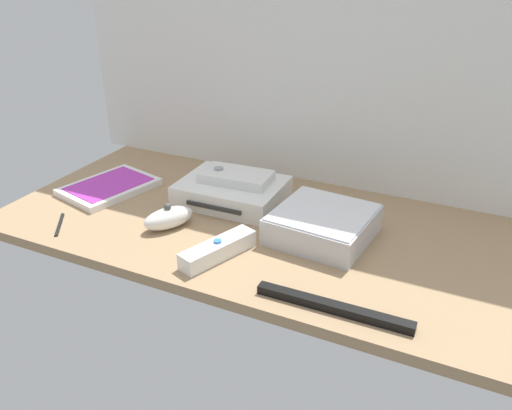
# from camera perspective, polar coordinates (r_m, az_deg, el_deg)

# --- Properties ---
(ground_plane) EXTENTS (1.00, 0.48, 0.02)m
(ground_plane) POSITION_cam_1_polar(r_m,az_deg,el_deg) (1.04, -0.00, -2.47)
(ground_plane) COLOR #9E7F5B
(ground_plane) RESTS_ON ground
(back_wall) EXTENTS (1.10, 0.01, 0.64)m
(back_wall) POSITION_cam_1_polar(r_m,az_deg,el_deg) (1.15, 5.57, 17.70)
(back_wall) COLOR white
(back_wall) RESTS_ON ground
(game_console) EXTENTS (0.21, 0.17, 0.04)m
(game_console) POSITION_cam_1_polar(r_m,az_deg,el_deg) (1.12, -2.57, 1.46)
(game_console) COLOR white
(game_console) RESTS_ON ground_plane
(mini_computer) EXTENTS (0.18, 0.18, 0.05)m
(mini_computer) POSITION_cam_1_polar(r_m,az_deg,el_deg) (0.99, 7.14, -2.04)
(mini_computer) COLOR silver
(mini_computer) RESTS_ON ground_plane
(game_case) EXTENTS (0.18, 0.22, 0.02)m
(game_case) POSITION_cam_1_polar(r_m,az_deg,el_deg) (1.21, -15.39, 1.88)
(game_case) COLOR white
(game_case) RESTS_ON ground_plane
(remote_wand) EXTENTS (0.08, 0.15, 0.03)m
(remote_wand) POSITION_cam_1_polar(r_m,az_deg,el_deg) (0.92, -4.08, -4.77)
(remote_wand) COLOR white
(remote_wand) RESTS_ON ground_plane
(remote_nunchuk) EXTENTS (0.09, 0.11, 0.05)m
(remote_nunchuk) POSITION_cam_1_polar(r_m,az_deg,el_deg) (1.03, -9.32, -1.37)
(remote_nunchuk) COLOR white
(remote_nunchuk) RESTS_ON ground_plane
(remote_classic_pad) EXTENTS (0.15, 0.09, 0.02)m
(remote_classic_pad) POSITION_cam_1_polar(r_m,az_deg,el_deg) (1.11, -2.12, 3.04)
(remote_classic_pad) COLOR white
(remote_classic_pad) RESTS_ON game_console
(sensor_bar) EXTENTS (0.24, 0.02, 0.01)m
(sensor_bar) POSITION_cam_1_polar(r_m,az_deg,el_deg) (0.81, 8.23, -10.73)
(sensor_bar) COLOR black
(sensor_bar) RESTS_ON ground_plane
(stylus_pen) EXTENTS (0.06, 0.08, 0.01)m
(stylus_pen) POSITION_cam_1_polar(r_m,az_deg,el_deg) (1.09, -20.26, -1.88)
(stylus_pen) COLOR black
(stylus_pen) RESTS_ON ground_plane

